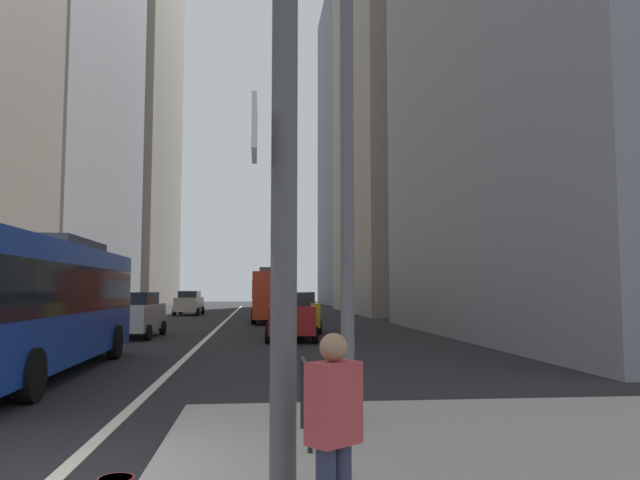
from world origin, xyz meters
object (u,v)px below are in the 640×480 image
(city_bus_blue_oncoming, at_px, (32,299))
(pedestrian_waiting, at_px, (334,431))
(car_receding_near, at_px, (296,311))
(city_bus_red_receding, at_px, (273,293))
(traffic_signal_gantry, at_px, (68,43))
(car_oncoming_mid, at_px, (189,303))
(car_oncoming_far, at_px, (135,314))
(car_receding_far, at_px, (290,316))
(street_lamp_post, at_px, (347,75))

(city_bus_blue_oncoming, relative_size, pedestrian_waiting, 6.94)
(car_receding_near, xyz_separation_m, pedestrian_waiting, (-1.26, -25.07, 0.03))
(city_bus_red_receding, bearing_deg, traffic_signal_gantry, -94.13)
(city_bus_blue_oncoming, bearing_deg, car_oncoming_mid, 90.41)
(city_bus_blue_oncoming, height_order, car_oncoming_far, city_bus_blue_oncoming)
(city_bus_red_receding, xyz_separation_m, traffic_signal_gantry, (-2.51, -34.75, 2.24))
(city_bus_red_receding, distance_m, pedestrian_waiting, 35.26)
(traffic_signal_gantry, relative_size, pedestrian_waiting, 3.79)
(car_oncoming_mid, bearing_deg, car_oncoming_far, -89.22)
(city_bus_blue_oncoming, bearing_deg, traffic_signal_gantry, -69.35)
(car_receding_far, bearing_deg, city_bus_red_receding, 91.38)
(city_bus_red_receding, relative_size, pedestrian_waiting, 6.78)
(car_oncoming_mid, height_order, car_receding_near, same)
(traffic_signal_gantry, bearing_deg, car_oncoming_far, 99.72)
(city_bus_blue_oncoming, distance_m, car_receding_far, 11.90)
(pedestrian_waiting, bearing_deg, city_bus_blue_oncoming, 119.28)
(traffic_signal_gantry, height_order, pedestrian_waiting, traffic_signal_gantry)
(street_lamp_post, bearing_deg, pedestrian_waiting, -99.71)
(city_bus_blue_oncoming, xyz_separation_m, car_oncoming_mid, (-0.25, 34.88, -0.85))
(city_bus_red_receding, relative_size, car_oncoming_far, 2.36)
(city_bus_blue_oncoming, relative_size, city_bus_red_receding, 1.02)
(car_oncoming_far, bearing_deg, car_receding_near, 20.60)
(car_receding_near, height_order, pedestrian_waiting, car_receding_near)
(car_receding_near, bearing_deg, car_receding_far, -96.46)
(traffic_signal_gantry, distance_m, pedestrian_waiting, 3.76)
(car_receding_near, xyz_separation_m, car_receding_far, (-0.53, -4.65, -0.00))
(car_receding_far, bearing_deg, car_oncoming_far, 163.50)
(city_bus_blue_oncoming, distance_m, car_oncoming_far, 11.80)
(traffic_signal_gantry, bearing_deg, car_oncoming_mid, 95.16)
(car_receding_near, distance_m, car_oncoming_far, 7.63)
(car_oncoming_mid, distance_m, car_oncoming_far, 23.11)
(street_lamp_post, bearing_deg, car_receding_near, 88.55)
(city_bus_blue_oncoming, relative_size, car_oncoming_far, 2.41)
(car_receding_near, xyz_separation_m, street_lamp_post, (-0.53, -20.80, 4.29))
(car_oncoming_mid, xyz_separation_m, pedestrian_waiting, (6.20, -45.50, 0.03))
(car_oncoming_far, height_order, street_lamp_post, street_lamp_post)
(car_receding_far, height_order, traffic_signal_gantry, traffic_signal_gantry)
(car_oncoming_far, bearing_deg, car_oncoming_mid, 90.78)
(car_oncoming_far, bearing_deg, street_lamp_post, -69.93)
(car_oncoming_far, relative_size, traffic_signal_gantry, 0.76)
(pedestrian_waiting, bearing_deg, street_lamp_post, 80.29)
(car_oncoming_far, bearing_deg, pedestrian_waiting, -75.26)
(traffic_signal_gantry, height_order, street_lamp_post, street_lamp_post)
(city_bus_blue_oncoming, distance_m, pedestrian_waiting, 12.20)
(car_receding_far, distance_m, car_oncoming_far, 6.90)
(car_oncoming_far, distance_m, traffic_signal_gantry, 22.42)
(pedestrian_waiting, bearing_deg, traffic_signal_gantry, 166.93)
(car_oncoming_mid, xyz_separation_m, car_receding_far, (6.93, -25.07, 0.00))
(car_receding_far, height_order, pedestrian_waiting, car_receding_far)
(street_lamp_post, height_order, pedestrian_waiting, street_lamp_post)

